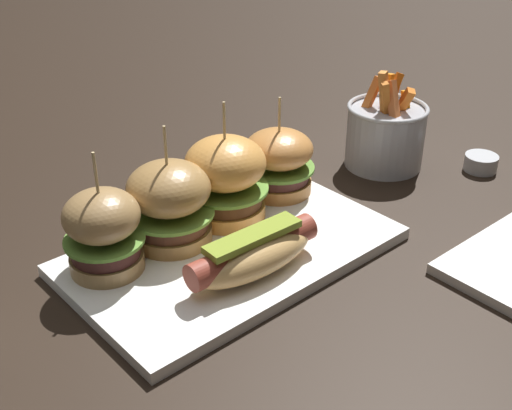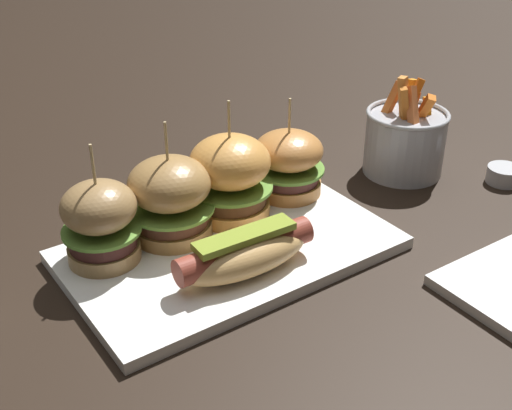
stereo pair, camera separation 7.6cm
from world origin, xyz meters
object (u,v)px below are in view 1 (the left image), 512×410
slider_far_left (103,231)px  fries_bucket (385,134)px  slider_center_left (170,202)px  slider_far_right (279,161)px  hot_dog (253,253)px  platter_main (232,251)px  slider_center_right (226,177)px  sauce_ramekin (481,162)px

slider_far_left → fries_bucket: slider_far_left is taller
slider_far_left → slider_center_left: 0.09m
slider_far_right → fries_bucket: (0.19, -0.02, -0.01)m
hot_dog → slider_center_left: 0.12m
slider_far_left → fries_bucket: (0.45, -0.02, -0.01)m
platter_main → slider_center_left: slider_center_left is taller
platter_main → hot_dog: (-0.02, -0.05, 0.03)m
slider_center_right → sauce_ramekin: 0.39m
slider_center_left → slider_far_right: size_ratio=1.09×
slider_center_right → fries_bucket: size_ratio=1.03×
slider_far_left → slider_center_left: (0.09, 0.00, 0.00)m
fries_bucket → sauce_ramekin: fries_bucket is taller
platter_main → slider_center_left: size_ratio=2.61×
slider_center_right → platter_main: bearing=-124.4°
slider_center_right → sauce_ramekin: (0.37, -0.12, -0.05)m
hot_dog → fries_bucket: size_ratio=1.12×
slider_center_left → slider_far_right: (0.17, 0.01, -0.01)m
slider_center_right → slider_far_right: slider_center_right is taller
platter_main → slider_far_right: slider_far_right is taller
hot_dog → slider_center_right: 0.13m
slider_far_right → slider_far_left: bearing=-178.4°
sauce_ramekin → slider_center_right: bearing=161.6°
slider_far_right → sauce_ramekin: slider_far_right is taller
slider_center_left → fries_bucket: slider_center_left is taller
platter_main → slider_far_left: bearing=156.7°
slider_center_left → slider_center_right: bearing=-0.0°
hot_dog → slider_far_left: size_ratio=1.16×
slider_center_right → slider_center_left: bearing=180.0°
slider_center_right → sauce_ramekin: slider_center_right is taller
fries_bucket → slider_center_left: bearing=177.1°
platter_main → fries_bucket: size_ratio=2.56×
platter_main → slider_far_left: size_ratio=2.66×
slider_center_left → slider_center_right: 0.08m
platter_main → slider_far_left: (-0.13, 0.06, 0.05)m
hot_dog → fries_bucket: 0.35m
platter_main → slider_far_right: bearing=25.5°
slider_far_left → sauce_ramekin: 0.55m
slider_center_left → slider_center_right: slider_center_right is taller
hot_dog → sauce_ramekin: size_ratio=3.41×
hot_dog → sauce_ramekin: 0.43m
hot_dog → sauce_ramekin: (0.43, -0.01, -0.03)m
platter_main → slider_far_right: size_ratio=2.85×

